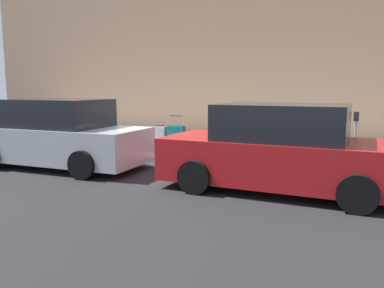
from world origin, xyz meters
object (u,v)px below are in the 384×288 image
(suitcase_navy_2, at_px, (262,146))
(suitcase_maroon_5, at_px, (208,145))
(suitcase_black_4, at_px, (225,143))
(suitcase_silver_1, at_px, (281,149))
(suitcase_red_6, at_px, (193,143))
(suitcase_teal_7, at_px, (176,139))
(parked_car_silver_1, at_px, (60,136))
(suitcase_teal_0, at_px, (302,151))
(parking_meter, at_px, (356,130))
(suitcase_silver_8, at_px, (161,139))
(fire_hydrant, at_px, (134,137))
(suitcase_olive_3, at_px, (244,144))
(parked_car_red_0, at_px, (281,151))
(bollard_post, at_px, (114,138))

(suitcase_navy_2, height_order, suitcase_maroon_5, suitcase_navy_2)
(suitcase_black_4, xyz_separation_m, suitcase_maroon_5, (0.51, -0.06, -0.09))
(suitcase_silver_1, height_order, suitcase_red_6, suitcase_red_6)
(suitcase_teal_7, xyz_separation_m, parked_car_silver_1, (2.08, 2.34, 0.26))
(suitcase_teal_0, xyz_separation_m, suitcase_red_6, (2.93, 0.05, 0.05))
(parked_car_silver_1, bearing_deg, suitcase_black_4, -147.33)
(parking_meter, bearing_deg, suitcase_silver_8, 2.93)
(suitcase_navy_2, relative_size, fire_hydrant, 1.06)
(suitcase_maroon_5, distance_m, suitcase_silver_8, 1.48)
(suitcase_olive_3, height_order, fire_hydrant, suitcase_olive_3)
(suitcase_teal_0, distance_m, parked_car_silver_1, 6.04)
(suitcase_teal_0, height_order, parked_car_red_0, parked_car_red_0)
(suitcase_black_4, xyz_separation_m, fire_hydrant, (2.92, -0.08, -0.00))
(suitcase_silver_1, height_order, parking_meter, parking_meter)
(suitcase_black_4, relative_size, parked_car_silver_1, 0.24)
(parking_meter, bearing_deg, suitcase_red_6, 3.72)
(suitcase_maroon_5, height_order, parked_car_red_0, parked_car_red_0)
(suitcase_silver_1, xyz_separation_m, suitcase_red_6, (2.44, -0.04, 0.01))
(suitcase_teal_0, relative_size, suitcase_silver_8, 0.75)
(suitcase_silver_1, xyz_separation_m, parking_meter, (-1.70, -0.31, 0.51))
(suitcase_teal_0, relative_size, parking_meter, 0.46)
(suitcase_silver_1, distance_m, parked_car_silver_1, 5.55)
(suitcase_navy_2, xyz_separation_m, fire_hydrant, (3.88, 0.00, 0.02))
(suitcase_maroon_5, relative_size, parked_car_silver_1, 0.14)
(suitcase_silver_8, height_order, fire_hydrant, suitcase_silver_8)
(suitcase_black_4, distance_m, suitcase_maroon_5, 0.52)
(suitcase_teal_7, bearing_deg, suitcase_maroon_5, -179.60)
(parked_car_silver_1, bearing_deg, fire_hydrant, -105.42)
(fire_hydrant, xyz_separation_m, parked_car_silver_1, (0.65, 2.36, 0.28))
(suitcase_teal_0, height_order, parking_meter, parking_meter)
(suitcase_teal_0, xyz_separation_m, suitcase_maroon_5, (2.48, 0.05, 0.01))
(suitcase_black_4, xyz_separation_m, suitcase_silver_8, (1.99, -0.06, -0.01))
(suitcase_silver_8, xyz_separation_m, parked_car_silver_1, (1.58, 2.35, 0.29))
(suitcase_teal_0, bearing_deg, suitcase_olive_3, 3.17)
(suitcase_teal_7, bearing_deg, suitcase_olive_3, 179.18)
(suitcase_maroon_5, xyz_separation_m, parking_meter, (-3.68, -0.26, 0.55))
(suitcase_red_6, xyz_separation_m, suitcase_teal_7, (0.52, 0.00, 0.07))
(parking_meter, bearing_deg, suitcase_maroon_5, 4.09)
(suitcase_red_6, bearing_deg, suitcase_silver_8, -0.28)
(suitcase_olive_3, xyz_separation_m, bollard_post, (4.03, 0.10, -0.04))
(suitcase_maroon_5, distance_m, suitcase_teal_7, 0.98)
(suitcase_teal_0, relative_size, parked_car_silver_1, 0.13)
(suitcase_silver_1, height_order, suitcase_olive_3, suitcase_olive_3)
(suitcase_navy_2, height_order, fire_hydrant, suitcase_navy_2)
(suitcase_teal_7, relative_size, parked_car_silver_1, 0.24)
(suitcase_olive_3, relative_size, suitcase_silver_8, 1.39)
(suitcase_silver_1, height_order, parked_car_silver_1, parked_car_silver_1)
(suitcase_navy_2, xyz_separation_m, parked_car_silver_1, (4.53, 2.36, 0.30))
(suitcase_red_6, distance_m, parking_meter, 4.18)
(suitcase_black_4, height_order, parking_meter, parking_meter)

